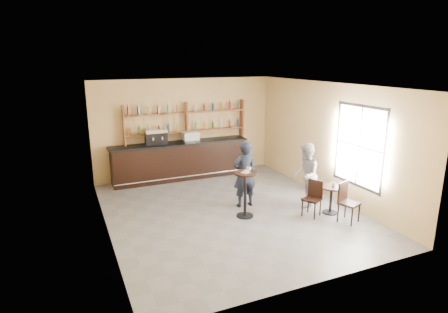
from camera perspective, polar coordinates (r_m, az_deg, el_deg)
name	(u,v)px	position (r m, az deg, el deg)	size (l,w,h in m)	color
floor	(229,211)	(9.72, 0.82, -8.37)	(7.00, 7.00, 0.00)	slate
ceiling	(230,85)	(8.96, 0.90, 10.80)	(7.00, 7.00, 0.00)	white
wall_back	(186,128)	(12.41, -5.88, 4.37)	(7.00, 7.00, 0.00)	#E0BC7F
wall_front	(318,198)	(6.34, 14.19, -6.19)	(7.00, 7.00, 0.00)	#E0BC7F
wall_left	(103,165)	(8.46, -17.97, -1.18)	(7.00, 7.00, 0.00)	#E0BC7F
wall_right	(328,141)	(10.78, 15.54, 2.33)	(7.00, 7.00, 0.00)	#E0BC7F
window_pane	(359,146)	(9.88, 19.90, 1.48)	(2.00, 2.00, 0.00)	white
window_frame	(359,146)	(9.87, 19.88, 1.48)	(0.04, 1.70, 2.10)	black
shelf_unit	(187,122)	(12.25, -5.72, 5.24)	(4.00, 0.26, 1.40)	brown
liquor_bottles	(186,117)	(12.23, -5.74, 6.03)	(3.68, 0.10, 1.00)	#8C5919
bar_counter	(180,160)	(12.21, -6.65, -0.61)	(4.47, 0.87, 1.21)	black
espresso_machine	(156,137)	(11.83, -10.31, 2.95)	(0.67, 0.43, 0.48)	black
pastry_case	(190,137)	(12.14, -5.16, 3.03)	(0.52, 0.41, 0.31)	silver
pedestal_table	(245,195)	(9.25, 3.25, -5.82)	(0.55, 0.55, 1.14)	black
napkin	(246,172)	(9.06, 3.30, -2.43)	(0.17, 0.17, 0.00)	white
donut	(246,171)	(9.05, 3.39, -2.28)	(0.14, 0.14, 0.05)	#D1854C
cup_pedestal	(249,169)	(9.20, 3.80, -1.88)	(0.13, 0.13, 0.10)	white
man_main	(244,174)	(9.79, 3.14, -2.72)	(0.64, 0.42, 1.77)	black
cafe_table	(331,200)	(9.88, 15.96, -6.36)	(0.56, 0.56, 0.71)	black
cup_cafe	(334,184)	(9.77, 16.36, -4.08)	(0.11, 0.11, 0.10)	white
chair_west	(312,199)	(9.56, 13.24, -6.32)	(0.39, 0.39, 0.89)	black
chair_south	(349,203)	(9.45, 18.56, -6.72)	(0.42, 0.42, 0.97)	black
patron_second	(305,175)	(10.04, 12.28, -2.79)	(0.83, 0.64, 1.70)	#96959A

